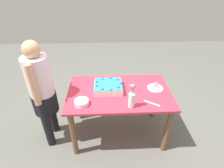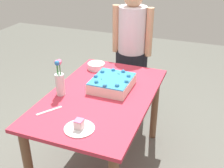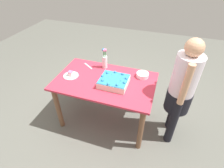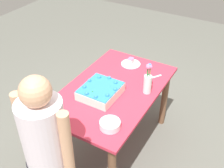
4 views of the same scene
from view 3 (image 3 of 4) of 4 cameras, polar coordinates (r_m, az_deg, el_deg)
ground_plane at (r=2.90m, az=-1.95°, el=-11.11°), size 8.00×8.00×0.00m
dining_table at (r=2.45m, az=-2.26°, el=-1.24°), size 1.35×0.84×0.77m
sheet_cake at (r=2.27m, az=0.61°, el=0.86°), size 0.36×0.33×0.12m
serving_plate_with_slice at (r=2.52m, az=-13.30°, el=2.95°), size 0.21×0.21×0.07m
cake_knife at (r=2.70m, az=-7.78°, el=5.87°), size 0.18×0.13×0.00m
flower_vase at (r=2.58m, az=-2.39°, el=7.89°), size 0.07×0.07×0.31m
fruit_bowl at (r=2.46m, az=9.93°, el=2.92°), size 0.17×0.17×0.06m
person_standing at (r=2.27m, az=21.78°, el=-1.31°), size 0.31×0.45×1.49m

